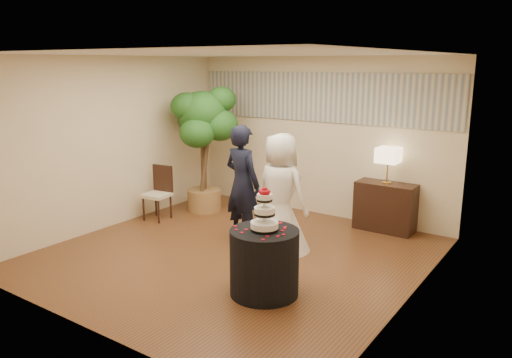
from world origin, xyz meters
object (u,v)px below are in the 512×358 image
Objects in this scene: bride at (280,193)px; wedding_cake at (265,209)px; side_chair at (157,193)px; groom at (242,184)px; table_lamp at (388,166)px; ficus_tree at (203,149)px; console at (385,207)px; cake_table at (264,262)px.

bride is 3.33× the size of wedding_cake.
side_chair is at bearing 156.75° from wedding_cake.
groom is at bearing 133.81° from wedding_cake.
side_chair is (-3.49, -1.69, -0.61)m from table_lamp.
table_lamp is at bearing 14.10° from ficus_tree.
side_chair is (-1.84, -0.01, -0.43)m from groom.
ficus_tree is (-3.17, -0.80, 0.76)m from console.
table_lamp is at bearing 83.54° from wedding_cake.
console is at bearing 83.54° from wedding_cake.
bride is 2.01m from console.
console is 1.64× the size of table_lamp.
wedding_cake is 0.22× the size of ficus_tree.
table_lamp is at bearing 19.87° from side_chair.
table_lamp is (0.34, 3.04, 0.69)m from cake_table.
table_lamp is 3.27m from ficus_tree.
console is at bearing 14.10° from ficus_tree.
groom is at bearing -5.83° from side_chair.
bride is at bearing -171.31° from groom.
side_chair is (-0.32, -0.90, -0.69)m from ficus_tree.
bride is at bearing -22.23° from ficus_tree.
table_lamp is at bearing 83.54° from cake_table.
wedding_cake is 0.55× the size of side_chair.
wedding_cake is (0.61, -1.34, 0.19)m from bride.
wedding_cake is at bearing -96.26° from console.
groom reaches higher than wedding_cake.
wedding_cake is 3.47m from side_chair.
wedding_cake is at bearing -38.48° from ficus_tree.
wedding_cake is 3.06m from table_lamp.
ficus_tree reaches higher than bride.
table_lamp is 0.62× the size of side_chair.
groom is 0.69m from bride.
cake_table is 1.57× the size of wedding_cake.
table_lamp is at bearing -124.44° from groom.
wedding_cake is 0.89× the size of table_lamp.
groom is 3.10× the size of table_lamp.
groom is at bearing 4.07° from bride.
table_lamp is (0.00, 0.00, 0.69)m from console.
side_chair reaches higher than cake_table.
cake_table is (1.30, -1.36, -0.50)m from groom.
cake_table is at bearing -29.26° from side_chair.
wedding_cake is 0.54× the size of console.
wedding_cake reaches higher than console.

